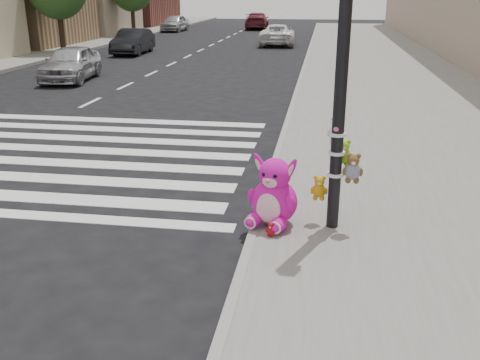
% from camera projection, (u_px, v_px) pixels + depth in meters
% --- Properties ---
extents(ground, '(120.00, 120.00, 0.00)m').
position_uv_depth(ground, '(101.00, 288.00, 6.08)').
color(ground, black).
rests_on(ground, ground).
extents(sidewalk_near, '(7.00, 80.00, 0.14)m').
position_uv_depth(sidewalk_near, '(418.00, 111.00, 14.64)').
color(sidewalk_near, slate).
rests_on(sidewalk_near, ground).
extents(sidewalk_far, '(6.00, 80.00, 0.14)m').
position_uv_depth(sidewalk_far, '(2.00, 56.00, 26.61)').
color(sidewalk_far, slate).
rests_on(sidewalk_far, ground).
extents(curb_edge, '(0.12, 80.00, 0.15)m').
position_uv_depth(curb_edge, '(292.00, 107.00, 15.14)').
color(curb_edge, gray).
rests_on(curb_edge, ground).
extents(signal_pole, '(0.68, 0.49, 4.00)m').
position_uv_depth(signal_pole, '(341.00, 107.00, 6.78)').
color(signal_pole, black).
rests_on(signal_pole, sidewalk_near).
extents(pink_bunny, '(0.79, 0.87, 1.00)m').
position_uv_depth(pink_bunny, '(274.00, 196.00, 7.27)').
color(pink_bunny, '#E313AC').
rests_on(pink_bunny, sidewalk_near).
extents(red_teddy, '(0.16, 0.13, 0.20)m').
position_uv_depth(red_teddy, '(271.00, 229.00, 6.99)').
color(red_teddy, maroon).
rests_on(red_teddy, sidewalk_near).
extents(car_silver_far, '(1.96, 3.93, 1.28)m').
position_uv_depth(car_silver_far, '(71.00, 63.00, 19.79)').
color(car_silver_far, '#B3B4B8').
rests_on(car_silver_far, ground).
extents(car_dark_far, '(1.50, 3.94, 1.28)m').
position_uv_depth(car_dark_far, '(133.00, 41.00, 28.09)').
color(car_dark_far, black).
rests_on(car_dark_far, ground).
extents(car_white_near, '(2.30, 4.58, 1.24)m').
position_uv_depth(car_white_near, '(277.00, 35.00, 32.57)').
color(car_white_near, white).
rests_on(car_white_near, ground).
extents(car_maroon_near, '(2.29, 4.89, 1.38)m').
position_uv_depth(car_maroon_near, '(257.00, 21.00, 46.06)').
color(car_maroon_near, maroon).
rests_on(car_maroon_near, ground).
extents(car_silver_deep, '(1.73, 3.95, 1.32)m').
position_uv_depth(car_silver_deep, '(175.00, 23.00, 43.52)').
color(car_silver_deep, '#BBBBC0').
rests_on(car_silver_deep, ground).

